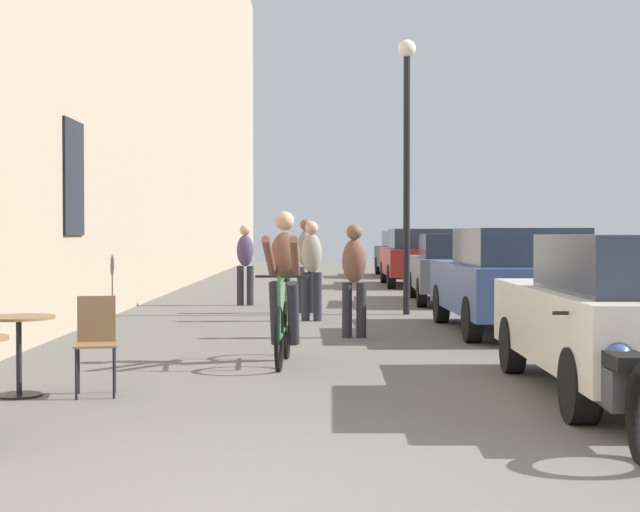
{
  "coord_description": "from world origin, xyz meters",
  "views": [
    {
      "loc": [
        0.45,
        -5.19,
        1.47
      ],
      "look_at": [
        0.48,
        15.25,
        0.97
      ],
      "focal_mm": 54.62,
      "sensor_mm": 36.0,
      "label": 1
    }
  ],
  "objects_px": {
    "cafe_table_mid": "(17,338)",
    "pedestrian_far": "(305,260)",
    "parked_car_nearest": "(628,313)",
    "parked_car_fifth": "(405,253)",
    "cafe_chair_mid_toward_street": "(95,338)",
    "pedestrian_mid": "(310,265)",
    "parked_car_third": "(453,267)",
    "parked_car_second": "(510,279)",
    "parked_motorcycle": "(614,384)",
    "pedestrian_furthest": "(244,260)",
    "parked_car_fourth": "(417,256)",
    "cyclist_on_bicycle": "(283,291)",
    "street_lamp": "(405,140)",
    "pedestrian_near": "(353,274)"
  },
  "relations": [
    {
      "from": "cafe_table_mid",
      "to": "pedestrian_far",
      "type": "height_order",
      "value": "pedestrian_far"
    },
    {
      "from": "parked_car_nearest",
      "to": "parked_car_fifth",
      "type": "relative_size",
      "value": 0.96
    },
    {
      "from": "cafe_chair_mid_toward_street",
      "to": "parked_car_fifth",
      "type": "bearing_deg",
      "value": 78.31
    },
    {
      "from": "pedestrian_mid",
      "to": "parked_car_third",
      "type": "xyz_separation_m",
      "value": [
        2.95,
        4.15,
        -0.19
      ]
    },
    {
      "from": "parked_car_second",
      "to": "pedestrian_mid",
      "type": "bearing_deg",
      "value": 147.81
    },
    {
      "from": "parked_car_fifth",
      "to": "parked_motorcycle",
      "type": "xyz_separation_m",
      "value": [
        -0.79,
        -25.56,
        -0.38
      ]
    },
    {
      "from": "parked_car_nearest",
      "to": "cafe_table_mid",
      "type": "bearing_deg",
      "value": 179.7
    },
    {
      "from": "pedestrian_furthest",
      "to": "pedestrian_mid",
      "type": "bearing_deg",
      "value": -68.38
    },
    {
      "from": "parked_car_fifth",
      "to": "pedestrian_mid",
      "type": "bearing_deg",
      "value": -100.46
    },
    {
      "from": "cafe_table_mid",
      "to": "parked_car_fourth",
      "type": "distance_m",
      "value": 18.72
    },
    {
      "from": "parked_motorcycle",
      "to": "cafe_chair_mid_toward_street",
      "type": "bearing_deg",
      "value": 154.52
    },
    {
      "from": "parked_car_second",
      "to": "cyclist_on_bicycle",
      "type": "bearing_deg",
      "value": -134.26
    },
    {
      "from": "street_lamp",
      "to": "parked_motorcycle",
      "type": "height_order",
      "value": "street_lamp"
    },
    {
      "from": "cafe_table_mid",
      "to": "parked_car_fifth",
      "type": "distance_m",
      "value": 24.33
    },
    {
      "from": "cyclist_on_bicycle",
      "to": "parked_car_nearest",
      "type": "distance_m",
      "value": 3.91
    },
    {
      "from": "pedestrian_furthest",
      "to": "parked_car_third",
      "type": "height_order",
      "value": "pedestrian_furthest"
    },
    {
      "from": "cafe_table_mid",
      "to": "cafe_chair_mid_toward_street",
      "type": "relative_size",
      "value": 0.81
    },
    {
      "from": "pedestrian_mid",
      "to": "parked_car_nearest",
      "type": "distance_m",
      "value": 7.99
    },
    {
      "from": "parked_car_fourth",
      "to": "parked_motorcycle",
      "type": "xyz_separation_m",
      "value": [
        -0.61,
        -19.81,
        -0.41
      ]
    },
    {
      "from": "cafe_table_mid",
      "to": "pedestrian_far",
      "type": "xyz_separation_m",
      "value": [
        2.45,
        9.01,
        0.45
      ]
    },
    {
      "from": "pedestrian_near",
      "to": "cyclist_on_bicycle",
      "type": "bearing_deg",
      "value": -108.77
    },
    {
      "from": "parked_car_third",
      "to": "parked_motorcycle",
      "type": "distance_m",
      "value": 13.46
    },
    {
      "from": "pedestrian_near",
      "to": "pedestrian_mid",
      "type": "bearing_deg",
      "value": 103.57
    },
    {
      "from": "street_lamp",
      "to": "parked_car_third",
      "type": "relative_size",
      "value": 1.19
    },
    {
      "from": "cafe_chair_mid_toward_street",
      "to": "parked_car_nearest",
      "type": "height_order",
      "value": "parked_car_nearest"
    },
    {
      "from": "cafe_table_mid",
      "to": "pedestrian_mid",
      "type": "relative_size",
      "value": 0.43
    },
    {
      "from": "parked_car_second",
      "to": "parked_motorcycle",
      "type": "distance_m",
      "value": 7.48
    },
    {
      "from": "parked_car_second",
      "to": "parked_car_fifth",
      "type": "height_order",
      "value": "parked_car_second"
    },
    {
      "from": "pedestrian_near",
      "to": "parked_car_fifth",
      "type": "bearing_deg",
      "value": 82.78
    },
    {
      "from": "pedestrian_mid",
      "to": "street_lamp",
      "type": "xyz_separation_m",
      "value": [
        1.69,
        1.28,
        2.18
      ]
    },
    {
      "from": "parked_car_third",
      "to": "street_lamp",
      "type": "bearing_deg",
      "value": -113.71
    },
    {
      "from": "pedestrian_mid",
      "to": "pedestrian_far",
      "type": "distance_m",
      "value": 1.61
    },
    {
      "from": "cyclist_on_bicycle",
      "to": "parked_car_nearest",
      "type": "bearing_deg",
      "value": -35.72
    },
    {
      "from": "pedestrian_mid",
      "to": "pedestrian_furthest",
      "type": "distance_m",
      "value": 3.7
    },
    {
      "from": "cafe_chair_mid_toward_street",
      "to": "parked_car_fourth",
      "type": "xyz_separation_m",
      "value": [
        4.71,
        17.85,
        0.29
      ]
    },
    {
      "from": "parked_car_fourth",
      "to": "parked_car_fifth",
      "type": "xyz_separation_m",
      "value": [
        0.17,
        5.75,
        -0.03
      ]
    },
    {
      "from": "cafe_chair_mid_toward_street",
      "to": "pedestrian_furthest",
      "type": "distance_m",
      "value": 10.8
    },
    {
      "from": "cafe_chair_mid_toward_street",
      "to": "pedestrian_near",
      "type": "xyz_separation_m",
      "value": [
        2.5,
        4.78,
        0.37
      ]
    },
    {
      "from": "parked_motorcycle",
      "to": "parked_car_third",
      "type": "bearing_deg",
      "value": 86.89
    },
    {
      "from": "parked_car_third",
      "to": "pedestrian_far",
      "type": "bearing_deg",
      "value": -140.2
    },
    {
      "from": "parked_motorcycle",
      "to": "parked_car_nearest",
      "type": "bearing_deg",
      "value": 69.65
    },
    {
      "from": "cyclist_on_bicycle",
      "to": "parked_car_third",
      "type": "relative_size",
      "value": 0.43
    },
    {
      "from": "pedestrian_far",
      "to": "parked_car_fifth",
      "type": "relative_size",
      "value": 0.4
    },
    {
      "from": "parked_car_nearest",
      "to": "pedestrian_far",
      "type": "bearing_deg",
      "value": 108.45
    },
    {
      "from": "cafe_chair_mid_toward_street",
      "to": "parked_car_second",
      "type": "xyz_separation_m",
      "value": [
        4.83,
        5.48,
        0.27
      ]
    },
    {
      "from": "cafe_chair_mid_toward_street",
      "to": "parked_car_fifth",
      "type": "height_order",
      "value": "parked_car_fifth"
    },
    {
      "from": "parked_car_second",
      "to": "parked_motorcycle",
      "type": "xyz_separation_m",
      "value": [
        -0.73,
        -7.43,
        -0.39
      ]
    },
    {
      "from": "parked_car_second",
      "to": "parked_car_fourth",
      "type": "xyz_separation_m",
      "value": [
        -0.12,
        12.38,
        0.02
      ]
    },
    {
      "from": "pedestrian_far",
      "to": "parked_car_third",
      "type": "distance_m",
      "value": 3.99
    },
    {
      "from": "pedestrian_far",
      "to": "parked_motorcycle",
      "type": "distance_m",
      "value": 11.15
    }
  ]
}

